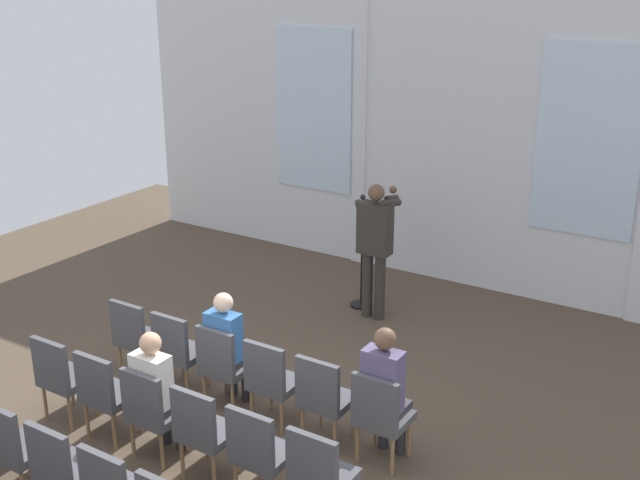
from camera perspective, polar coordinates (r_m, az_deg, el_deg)
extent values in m
plane|color=brown|center=(7.81, -8.91, -15.09)|extent=(13.84, 13.84, 0.00)
cube|color=silver|center=(11.24, 8.53, 7.21)|extent=(10.13, 0.10, 4.10)
cube|color=silver|center=(12.08, -0.47, 9.25)|extent=(1.31, 0.04, 2.42)
cube|color=silver|center=(11.72, 2.89, 7.90)|extent=(0.20, 0.08, 4.10)
cube|color=silver|center=(10.52, 18.65, 6.68)|extent=(1.31, 0.04, 2.42)
cylinder|color=#332D28|center=(10.30, 3.42, -3.17)|extent=(0.14, 0.14, 0.88)
cylinder|color=#332D28|center=(10.22, 4.30, -3.37)|extent=(0.14, 0.14, 0.88)
cube|color=#332D28|center=(9.99, 3.96, 0.81)|extent=(0.42, 0.22, 0.66)
cube|color=#B28C19|center=(10.06, 4.28, 1.42)|extent=(0.06, 0.01, 0.40)
sphere|color=brown|center=(9.86, 4.05, 3.39)|extent=(0.21, 0.21, 0.21)
cylinder|color=#332D28|center=(10.13, 2.99, 1.76)|extent=(0.09, 0.28, 0.45)
cylinder|color=#332D28|center=(9.94, 5.09, 2.66)|extent=(0.15, 0.36, 0.15)
cylinder|color=#332D28|center=(10.07, 5.14, 2.99)|extent=(0.11, 0.34, 0.15)
sphere|color=brown|center=(10.33, 5.25, 3.61)|extent=(0.10, 0.10, 0.10)
cylinder|color=black|center=(10.74, 2.93, -4.64)|extent=(0.28, 0.28, 0.03)
cylinder|color=black|center=(10.46, 3.00, -0.94)|extent=(0.02, 0.02, 1.45)
sphere|color=#262626|center=(10.22, 3.08, 3.08)|extent=(0.07, 0.07, 0.07)
cylinder|color=olive|center=(9.16, -10.96, -8.20)|extent=(0.04, 0.04, 0.40)
cylinder|color=olive|center=(9.39, -12.60, -7.60)|extent=(0.04, 0.04, 0.40)
cylinder|color=olive|center=(8.95, -12.45, -9.02)|extent=(0.04, 0.04, 0.40)
cylinder|color=olive|center=(9.18, -14.08, -8.38)|extent=(0.04, 0.04, 0.40)
cube|color=#47474C|center=(9.06, -12.64, -6.95)|extent=(0.46, 0.44, 0.08)
cube|color=#47474C|center=(8.83, -13.62, -5.83)|extent=(0.46, 0.06, 0.46)
cylinder|color=olive|center=(8.80, -8.03, -9.24)|extent=(0.04, 0.04, 0.40)
cylinder|color=olive|center=(9.02, -9.82, -8.61)|extent=(0.04, 0.04, 0.40)
cylinder|color=olive|center=(8.58, -9.50, -10.13)|extent=(0.04, 0.04, 0.40)
cylinder|color=olive|center=(8.80, -11.29, -9.46)|extent=(0.04, 0.04, 0.40)
cube|color=#47474C|center=(8.69, -9.75, -7.96)|extent=(0.46, 0.44, 0.08)
cube|color=#47474C|center=(8.44, -10.71, -6.82)|extent=(0.46, 0.06, 0.46)
cylinder|color=olive|center=(8.47, -4.84, -10.34)|extent=(0.04, 0.04, 0.40)
cylinder|color=olive|center=(8.67, -6.78, -9.67)|extent=(0.04, 0.04, 0.40)
cylinder|color=olive|center=(8.24, -6.28, -11.31)|extent=(0.04, 0.04, 0.40)
cylinder|color=olive|center=(8.44, -8.24, -10.60)|extent=(0.04, 0.04, 0.40)
cube|color=#47474C|center=(8.34, -6.60, -9.04)|extent=(0.46, 0.44, 0.08)
cube|color=#47474C|center=(8.08, -7.52, -7.89)|extent=(0.46, 0.06, 0.46)
cylinder|color=#2D2D33|center=(8.61, -6.27, -9.69)|extent=(0.10, 0.10, 0.44)
cylinder|color=#2D2D33|center=(8.52, -5.30, -10.03)|extent=(0.10, 0.10, 0.44)
cube|color=#2D2D33|center=(8.35, -6.36, -8.52)|extent=(0.34, 0.36, 0.12)
cube|color=#3366A5|center=(8.13, -6.92, -6.86)|extent=(0.36, 0.20, 0.51)
sphere|color=beige|center=(7.99, -6.94, -4.46)|extent=(0.20, 0.20, 0.20)
cylinder|color=olive|center=(8.17, -1.38, -11.49)|extent=(0.04, 0.04, 0.40)
cylinder|color=olive|center=(8.34, -3.49, -10.79)|extent=(0.04, 0.04, 0.40)
cylinder|color=olive|center=(7.93, -2.76, -12.55)|extent=(0.04, 0.04, 0.40)
cylinder|color=olive|center=(8.11, -4.90, -11.80)|extent=(0.04, 0.04, 0.40)
cube|color=#47474C|center=(8.01, -3.17, -10.18)|extent=(0.46, 0.44, 0.08)
cube|color=#47474C|center=(7.75, -4.02, -9.03)|extent=(0.46, 0.06, 0.46)
cylinder|color=olive|center=(7.90, 2.36, -12.67)|extent=(0.04, 0.04, 0.40)
cylinder|color=olive|center=(8.06, 0.09, -11.96)|extent=(0.04, 0.04, 0.40)
cylinder|color=olive|center=(7.65, 1.06, -13.83)|extent=(0.04, 0.04, 0.40)
cylinder|color=olive|center=(7.81, -1.26, -13.06)|extent=(0.04, 0.04, 0.40)
cube|color=#47474C|center=(7.73, 0.57, -11.37)|extent=(0.46, 0.44, 0.08)
cube|color=#47474C|center=(7.45, -0.20, -10.23)|extent=(0.46, 0.06, 0.46)
cylinder|color=olive|center=(7.67, 6.39, -13.88)|extent=(0.04, 0.04, 0.40)
cylinder|color=olive|center=(7.80, 3.95, -13.16)|extent=(0.04, 0.04, 0.40)
cylinder|color=olive|center=(7.42, 5.20, -15.14)|extent=(0.04, 0.04, 0.40)
cylinder|color=olive|center=(7.55, 2.69, -14.36)|extent=(0.04, 0.04, 0.40)
cube|color=#47474C|center=(7.48, 4.60, -12.59)|extent=(0.46, 0.44, 0.08)
cube|color=#47474C|center=(7.19, 3.95, -11.46)|extent=(0.46, 0.06, 0.46)
cylinder|color=#2D2D33|center=(7.77, 4.59, -13.18)|extent=(0.10, 0.10, 0.44)
cylinder|color=#2D2D33|center=(7.70, 5.81, -13.54)|extent=(0.10, 0.10, 0.44)
cube|color=#2D2D33|center=(7.49, 4.83, -11.99)|extent=(0.34, 0.36, 0.12)
cube|color=#594C72|center=(7.23, 4.51, -9.99)|extent=(0.36, 0.20, 0.59)
sphere|color=brown|center=(7.05, 4.67, -7.06)|extent=(0.20, 0.20, 0.20)
cylinder|color=olive|center=(8.54, -15.72, -10.80)|extent=(0.04, 0.04, 0.40)
cylinder|color=olive|center=(8.79, -17.35, -10.07)|extent=(0.04, 0.04, 0.40)
cylinder|color=olive|center=(8.36, -17.45, -11.71)|extent=(0.04, 0.04, 0.40)
cylinder|color=olive|center=(8.60, -19.06, -10.94)|extent=(0.04, 0.04, 0.40)
cube|color=#47474C|center=(8.45, -17.56, -9.46)|extent=(0.46, 0.44, 0.08)
cube|color=#47474C|center=(8.23, -18.75, -8.31)|extent=(0.46, 0.06, 0.46)
cylinder|color=olive|center=(8.15, -12.77, -12.08)|extent=(0.04, 0.04, 0.40)
cylinder|color=olive|center=(8.38, -14.57, -11.30)|extent=(0.04, 0.04, 0.40)
cylinder|color=olive|center=(7.96, -14.52, -13.09)|extent=(0.04, 0.04, 0.40)
cylinder|color=olive|center=(8.19, -16.31, -12.26)|extent=(0.04, 0.04, 0.40)
cube|color=#47474C|center=(8.05, -14.69, -10.72)|extent=(0.46, 0.44, 0.08)
cube|color=#47474C|center=(7.81, -15.87, -9.55)|extent=(0.46, 0.06, 0.46)
cylinder|color=olive|center=(7.79, -9.51, -13.46)|extent=(0.04, 0.04, 0.40)
cylinder|color=olive|center=(8.01, -11.50, -12.62)|extent=(0.04, 0.04, 0.40)
cylinder|color=olive|center=(7.59, -11.24, -14.58)|extent=(0.04, 0.04, 0.40)
cylinder|color=olive|center=(7.81, -13.24, -13.68)|extent=(0.04, 0.04, 0.40)
cube|color=#47474C|center=(7.67, -11.50, -12.07)|extent=(0.46, 0.44, 0.08)
cube|color=#47474C|center=(7.42, -12.65, -10.90)|extent=(0.46, 0.06, 0.46)
cylinder|color=#2D2D33|center=(7.95, -10.97, -12.68)|extent=(0.10, 0.10, 0.44)
cylinder|color=#2D2D33|center=(7.84, -9.98, -13.09)|extent=(0.10, 0.10, 0.44)
cube|color=#2D2D33|center=(7.68, -11.22, -11.50)|extent=(0.34, 0.36, 0.12)
cube|color=silver|center=(7.45, -11.96, -9.78)|extent=(0.36, 0.20, 0.51)
sphere|color=tan|center=(7.30, -12.05, -7.22)|extent=(0.20, 0.20, 0.20)
cylinder|color=olive|center=(7.46, -5.90, -14.91)|extent=(0.04, 0.04, 0.40)
cylinder|color=olive|center=(7.66, -8.10, -14.03)|extent=(0.04, 0.04, 0.40)
cylinder|color=olive|center=(7.25, -7.60, -16.15)|extent=(0.04, 0.04, 0.40)
cylinder|color=olive|center=(7.45, -9.83, -15.20)|extent=(0.04, 0.04, 0.40)
cube|color=#47474C|center=(7.32, -7.95, -13.51)|extent=(0.46, 0.44, 0.08)
cube|color=#47474C|center=(7.06, -9.06, -12.36)|extent=(0.46, 0.06, 0.46)
cylinder|color=olive|center=(7.17, -1.92, -16.42)|extent=(0.04, 0.04, 0.40)
cylinder|color=olive|center=(7.34, -4.35, -15.51)|extent=(0.04, 0.04, 0.40)
cube|color=#47474C|center=(7.00, -4.01, -15.04)|extent=(0.46, 0.44, 0.08)
cube|color=#47474C|center=(6.73, -5.04, -13.90)|extent=(0.46, 0.06, 0.46)
cube|color=#47474C|center=(6.73, 0.33, -16.61)|extent=(0.46, 0.44, 0.08)
cube|color=#47474C|center=(6.44, -0.58, -15.52)|extent=(0.46, 0.06, 0.46)
cylinder|color=olive|center=(8.01, -21.27, -13.68)|extent=(0.04, 0.04, 0.40)
cylinder|color=olive|center=(7.59, -18.40, -15.28)|extent=(0.04, 0.04, 0.40)
cylinder|color=olive|center=(7.84, -20.16, -14.31)|extent=(0.04, 0.04, 0.40)
cube|color=#47474C|center=(7.50, -20.52, -13.81)|extent=(0.46, 0.44, 0.08)
cylinder|color=olive|center=(7.43, -17.14, -15.96)|extent=(0.04, 0.04, 0.40)
cube|color=#47474C|center=(7.09, -17.39, -15.51)|extent=(0.46, 0.44, 0.08)
cube|color=#47474C|center=(6.85, -18.85, -14.34)|extent=(0.46, 0.06, 0.46)
cube|color=#47474C|center=(6.46, -15.28, -16.22)|extent=(0.46, 0.06, 0.46)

